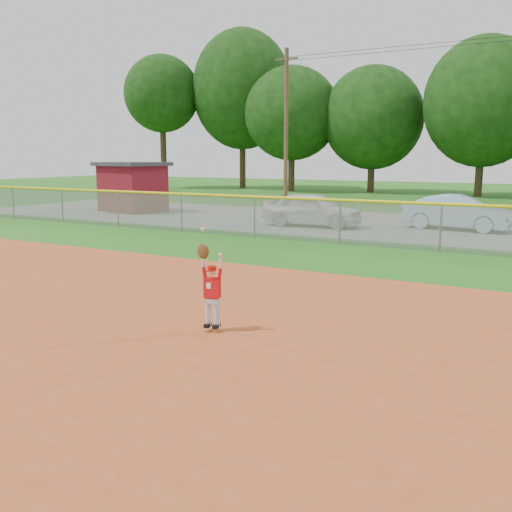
% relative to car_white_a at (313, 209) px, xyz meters
% --- Properties ---
extents(ground, '(120.00, 120.00, 0.00)m').
position_rel_car_white_a_xyz_m(ground, '(2.75, -13.98, -0.75)').
color(ground, '#225F15').
rests_on(ground, ground).
extents(clay_infield, '(24.00, 16.00, 0.04)m').
position_rel_car_white_a_xyz_m(clay_infield, '(2.75, -16.98, -0.73)').
color(clay_infield, '#A8451E').
rests_on(clay_infield, ground).
extents(parking_strip, '(44.00, 10.00, 0.03)m').
position_rel_car_white_a_xyz_m(parking_strip, '(2.75, 2.02, -0.73)').
color(parking_strip, slate).
rests_on(parking_strip, ground).
extents(car_white_a, '(4.29, 1.91, 1.43)m').
position_rel_car_white_a_xyz_m(car_white_a, '(0.00, 0.00, 0.00)').
color(car_white_a, white).
rests_on(car_white_a, parking_strip).
extents(car_blue, '(4.35, 1.90, 1.39)m').
position_rel_car_white_a_xyz_m(car_blue, '(5.58, 1.79, -0.02)').
color(car_blue, '#98C7E3').
rests_on(car_blue, parking_strip).
extents(utility_shed, '(4.04, 3.43, 2.66)m').
position_rel_car_white_a_xyz_m(utility_shed, '(-11.10, 1.37, 0.61)').
color(utility_shed, '#5F0D16').
rests_on(utility_shed, ground).
extents(outfield_fence, '(40.06, 0.10, 1.55)m').
position_rel_car_white_a_xyz_m(outfield_fence, '(2.75, -3.98, 0.13)').
color(outfield_fence, gray).
rests_on(outfield_fence, ground).
extents(power_lines, '(19.40, 0.24, 9.00)m').
position_rel_car_white_a_xyz_m(power_lines, '(3.75, 8.02, 3.93)').
color(power_lines, '#4C3823').
rests_on(power_lines, ground).
extents(tree_line, '(62.37, 13.00, 14.43)m').
position_rel_car_white_a_xyz_m(tree_line, '(3.71, 23.93, 6.78)').
color(tree_line, '#422D1C').
rests_on(tree_line, ground).
extents(ballplayer, '(0.47, 0.23, 1.70)m').
position_rel_car_white_a_xyz_m(ballplayer, '(4.48, -14.45, 0.07)').
color(ballplayer, silver).
rests_on(ballplayer, ground).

